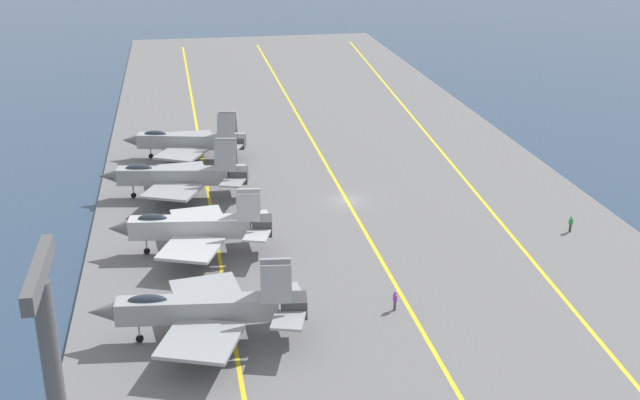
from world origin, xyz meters
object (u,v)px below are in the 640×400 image
object	(u,v)px
parked_jet_nearest	(203,309)
crew_green_vest	(571,223)
parked_jet_second	(193,227)
parked_jet_fourth	(186,141)
crew_purple_vest	(395,300)
parked_jet_third	(176,176)

from	to	relation	value
parked_jet_nearest	crew_green_vest	xyz separation A→B (m)	(14.68, -38.07, -1.80)
parked_jet_second	parked_jet_fourth	size ratio (longest dim) A/B	0.98
parked_jet_fourth	crew_green_vest	size ratio (longest dim) A/B	9.27
parked_jet_fourth	crew_purple_vest	world-z (taller)	parked_jet_fourth
parked_jet_third	parked_jet_fourth	size ratio (longest dim) A/B	1.05
parked_jet_second	parked_jet_third	xyz separation A→B (m)	(15.41, 1.41, -0.05)
parked_jet_nearest	parked_jet_fourth	xyz separation A→B (m)	(45.75, 0.25, -0.33)
parked_jet_fourth	crew_purple_vest	bearing A→B (deg)	-159.66
parked_jet_second	crew_green_vest	size ratio (longest dim) A/B	9.04
crew_green_vest	crew_purple_vest	world-z (taller)	crew_green_vest
parked_jet_nearest	crew_purple_vest	bearing A→B (deg)	-82.94
parked_jet_second	crew_green_vest	xyz separation A→B (m)	(-1.65, -38.30, -1.77)
parked_jet_nearest	crew_green_vest	size ratio (longest dim) A/B	9.71
crew_green_vest	parked_jet_fourth	bearing A→B (deg)	50.97
crew_green_vest	crew_purple_vest	xyz separation A→B (m)	(-12.70, 22.10, -0.01)
parked_jet_third	crew_purple_vest	xyz separation A→B (m)	(-29.76, -17.61, -1.73)
crew_green_vest	parked_jet_nearest	bearing A→B (deg)	111.09
parked_jet_nearest	parked_jet_second	world-z (taller)	parked_jet_nearest
crew_green_vest	parked_jet_second	bearing A→B (deg)	87.54
crew_green_vest	parked_jet_third	bearing A→B (deg)	66.76
parked_jet_second	parked_jet_fourth	distance (m)	29.42
parked_jet_fourth	crew_purple_vest	distance (m)	46.70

